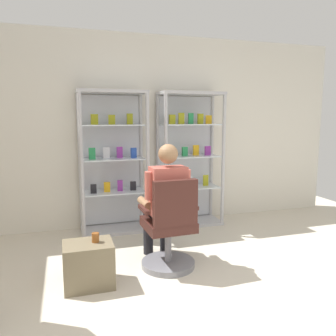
% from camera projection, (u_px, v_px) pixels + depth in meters
% --- Properties ---
extents(back_wall, '(6.00, 0.10, 2.70)m').
position_uv_depth(back_wall, '(148.00, 131.00, 4.95)').
color(back_wall, silver).
rests_on(back_wall, ground).
extents(display_cabinet_left, '(0.90, 0.45, 1.90)m').
position_uv_depth(display_cabinet_left, '(113.00, 161.00, 4.62)').
color(display_cabinet_left, '#B7B7BC').
rests_on(display_cabinet_left, ground).
extents(display_cabinet_right, '(0.90, 0.45, 1.90)m').
position_uv_depth(display_cabinet_right, '(189.00, 158.00, 4.94)').
color(display_cabinet_right, '#B7B7BC').
rests_on(display_cabinet_right, ground).
extents(office_chair, '(0.57, 0.56, 0.96)m').
position_uv_depth(office_chair, '(170.00, 232.00, 3.47)').
color(office_chair, slate).
rests_on(office_chair, ground).
extents(seated_shopkeeper, '(0.50, 0.58, 1.29)m').
position_uv_depth(seated_shopkeeper, '(165.00, 198.00, 3.58)').
color(seated_shopkeeper, black).
rests_on(seated_shopkeeper, ground).
extents(storage_crate, '(0.45, 0.36, 0.41)m').
position_uv_depth(storage_crate, '(89.00, 264.00, 3.15)').
color(storage_crate, '#72664C').
rests_on(storage_crate, ground).
extents(tea_glass, '(0.07, 0.07, 0.09)m').
position_uv_depth(tea_glass, '(95.00, 238.00, 3.14)').
color(tea_glass, brown).
rests_on(tea_glass, storage_crate).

